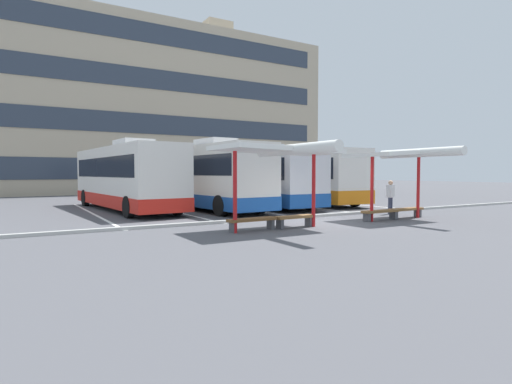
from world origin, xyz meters
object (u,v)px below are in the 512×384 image
(bench_0, at_px, (252,221))
(coach_bus_3, at_px, (299,177))
(waiting_shelter_0, at_px, (281,152))
(bench_1, at_px, (295,219))
(coach_bus_2, at_px, (251,178))
(coach_bus_1, at_px, (204,177))
(waiting_shelter_1, at_px, (401,155))
(waiting_passenger_0, at_px, (390,195))
(bench_3, at_px, (406,210))
(coach_bus_0, at_px, (125,178))
(bench_2, at_px, (380,213))

(bench_0, bearing_deg, coach_bus_3, 46.90)
(waiting_shelter_0, height_order, bench_1, waiting_shelter_0)
(waiting_shelter_0, bearing_deg, coach_bus_2, 65.37)
(coach_bus_1, xyz_separation_m, waiting_shelter_1, (5.20, -9.18, 1.00))
(bench_0, relative_size, waiting_passenger_0, 1.14)
(bench_3, relative_size, waiting_passenger_0, 1.18)
(waiting_shelter_0, height_order, bench_3, waiting_shelter_0)
(coach_bus_0, bearing_deg, coach_bus_2, -4.43)
(coach_bus_2, relative_size, bench_0, 6.51)
(bench_0, height_order, bench_1, same)
(coach_bus_1, distance_m, bench_0, 9.14)
(bench_2, distance_m, waiting_passenger_0, 3.14)
(coach_bus_3, bearing_deg, waiting_shelter_0, -129.18)
(bench_0, height_order, bench_3, same)
(waiting_shelter_0, height_order, waiting_shelter_1, waiting_shelter_1)
(bench_0, bearing_deg, coach_bus_0, 100.24)
(coach_bus_2, height_order, coach_bus_3, coach_bus_3)
(coach_bus_3, distance_m, waiting_shelter_1, 11.05)
(coach_bus_0, height_order, bench_3, coach_bus_0)
(coach_bus_3, relative_size, waiting_passenger_0, 7.29)
(coach_bus_3, xyz_separation_m, waiting_passenger_0, (-0.86, -8.69, -0.81))
(bench_3, bearing_deg, bench_2, -175.66)
(coach_bus_3, height_order, waiting_shelter_1, coach_bus_3)
(bench_1, bearing_deg, bench_2, -0.53)
(coach_bus_1, relative_size, waiting_shelter_1, 2.47)
(waiting_shelter_0, bearing_deg, coach_bus_0, 104.33)
(coach_bus_2, height_order, waiting_shelter_0, coach_bus_2)
(coach_bus_3, bearing_deg, coach_bus_0, 178.81)
(coach_bus_2, distance_m, bench_0, 11.57)
(coach_bus_3, distance_m, bench_1, 13.09)
(bench_1, bearing_deg, waiting_shelter_1, -3.69)
(bench_3, bearing_deg, waiting_passenger_0, 64.42)
(coach_bus_3, distance_m, waiting_passenger_0, 8.77)
(waiting_shelter_0, bearing_deg, bench_3, 3.93)
(coach_bus_1, height_order, bench_2, coach_bus_1)
(coach_bus_0, xyz_separation_m, coach_bus_1, (3.86, -1.76, 0.04))
(bench_2, bearing_deg, bench_3, 4.34)
(coach_bus_2, xyz_separation_m, waiting_shelter_0, (-4.77, -10.41, 1.04))
(coach_bus_0, height_order, waiting_shelter_0, coach_bus_0)
(coach_bus_0, xyz_separation_m, waiting_shelter_1, (9.06, -10.95, 1.04))
(coach_bus_1, height_order, waiting_passenger_0, coach_bus_1)
(waiting_shelter_0, relative_size, bench_0, 2.36)
(waiting_shelter_1, bearing_deg, bench_3, 26.10)
(bench_2, bearing_deg, waiting_shelter_0, -176.21)
(coach_bus_1, height_order, bench_0, coach_bus_1)
(coach_bus_2, bearing_deg, coach_bus_0, 175.57)
(coach_bus_0, distance_m, bench_0, 10.84)
(coach_bus_1, bearing_deg, waiting_shelter_1, -60.46)
(coach_bus_2, bearing_deg, coach_bus_1, -162.44)
(waiting_shelter_0, height_order, waiting_passenger_0, waiting_shelter_0)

